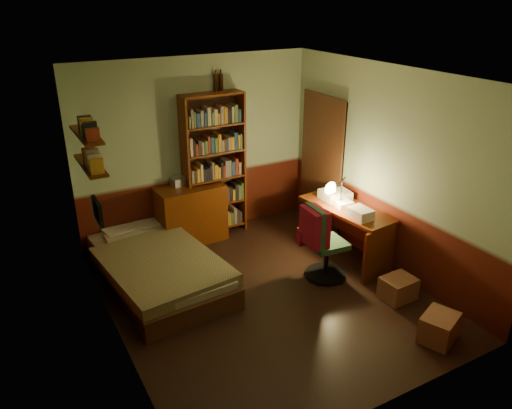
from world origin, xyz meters
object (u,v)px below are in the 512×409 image
mini_stereo (179,181)px  bookshelf (214,166)px  office_chair (328,239)px  cardboard_box_b (398,288)px  desk_lamp (342,186)px  cardboard_box_a (439,328)px  dresser (191,214)px  desk (346,232)px  bed (156,257)px

mini_stereo → bookshelf: (0.53, -0.04, 0.15)m
office_chair → cardboard_box_b: office_chair is taller
mini_stereo → office_chair: size_ratio=0.21×
desk_lamp → bookshelf: bearing=111.0°
cardboard_box_a → desk_lamp: bearing=83.7°
bookshelf → office_chair: 2.04m
desk_lamp → cardboard_box_a: bearing=-115.2°
dresser → desk: size_ratio=0.70×
cardboard_box_b → dresser: bearing=121.4°
desk → cardboard_box_b: bearing=-101.6°
mini_stereo → cardboard_box_b: size_ratio=0.58×
desk → office_chair: office_chair is taller
cardboard_box_a → desk: bearing=82.0°
desk → cardboard_box_b: (-0.10, -1.14, -0.23)m
mini_stereo → desk_lamp: 2.27m
bookshelf → desk_lamp: bookshelf is taller
desk_lamp → desk: bearing=-82.3°
office_chair → bed: bearing=157.0°
bed → cardboard_box_b: 2.97m
desk → bookshelf: bearing=122.4°
mini_stereo → office_chair: bearing=-66.4°
cardboard_box_b → desk: bearing=85.2°
desk_lamp → office_chair: bearing=-159.4°
dresser → desk_lamp: bearing=-41.7°
bed → office_chair: office_chair is taller
office_chair → bookshelf: bearing=114.4°
dresser → mini_stereo: (-0.11, 0.13, 0.48)m
bookshelf → cardboard_box_b: size_ratio=5.52×
cardboard_box_b → cardboard_box_a: bearing=-102.6°
cardboard_box_a → mini_stereo: bearing=113.3°
office_chair → cardboard_box_b: 1.02m
bed → desk_lamp: (2.42, -0.55, 0.69)m
dresser → office_chair: bearing=-59.7°
bookshelf → mini_stereo: bearing=174.0°
bed → mini_stereo: mini_stereo is taller
office_chair → desk_lamp: bearing=43.4°
office_chair → cardboard_box_a: size_ratio=2.70×
desk → office_chair: bearing=-156.8°
desk → cardboard_box_a: size_ratio=3.44×
desk_lamp → cardboard_box_b: 1.52m
dresser → office_chair: office_chair is taller
cardboard_box_a → office_chair: bearing=100.1°
mini_stereo → desk: size_ratio=0.16×
desk → desk_lamp: bearing=109.8°
desk_lamp → cardboard_box_a: (-0.22, -2.02, -0.87)m
cardboard_box_b → bed: bearing=143.1°
desk → cardboard_box_b: 1.16m
desk_lamp → office_chair: size_ratio=0.53×
bed → cardboard_box_b: bed is taller
mini_stereo → office_chair: office_chair is taller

